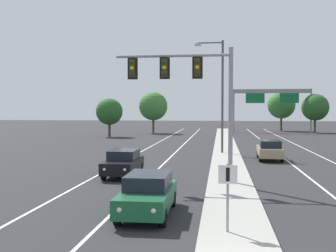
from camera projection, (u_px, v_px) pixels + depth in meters
median_island at (228, 170)px, 27.03m from camera, size 2.40×110.00×0.15m
lane_stripe_oncoming_center at (170, 157)px, 34.57m from camera, size 0.14×100.00×0.01m
lane_stripe_receding_center at (285, 159)px, 33.37m from camera, size 0.14×100.00×0.01m
edge_stripe_left at (132, 157)px, 34.99m from camera, size 0.14×100.00×0.01m
edge_stripe_right at (328, 160)px, 32.95m from camera, size 0.14×100.00×0.01m
overhead_signal_mast at (190, 84)px, 22.19m from camera, size 6.35×0.44×7.20m
median_sign_post at (228, 187)px, 13.12m from camera, size 0.60×0.10×2.20m
street_lamp_median at (220, 90)px, 36.67m from camera, size 2.58×0.28×10.00m
car_oncoming_green at (148, 194)px, 15.85m from camera, size 1.84×4.48×1.58m
car_oncoming_black at (123, 163)px, 24.99m from camera, size 1.88×4.49×1.58m
car_receding_tan at (270, 150)px, 32.83m from camera, size 1.92×4.51×1.58m
highway_sign_gantry at (272, 97)px, 70.69m from camera, size 13.28×0.42×7.50m
tree_far_right_c at (315, 107)px, 69.87m from camera, size 4.55×4.55×6.59m
tree_far_left_c at (153, 106)px, 68.45m from camera, size 4.76×4.76×6.89m
tree_far_right_a at (281, 105)px, 75.64m from camera, size 5.04×5.04×7.29m
tree_far_left_b at (109, 112)px, 59.84m from camera, size 3.86×3.86×5.59m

